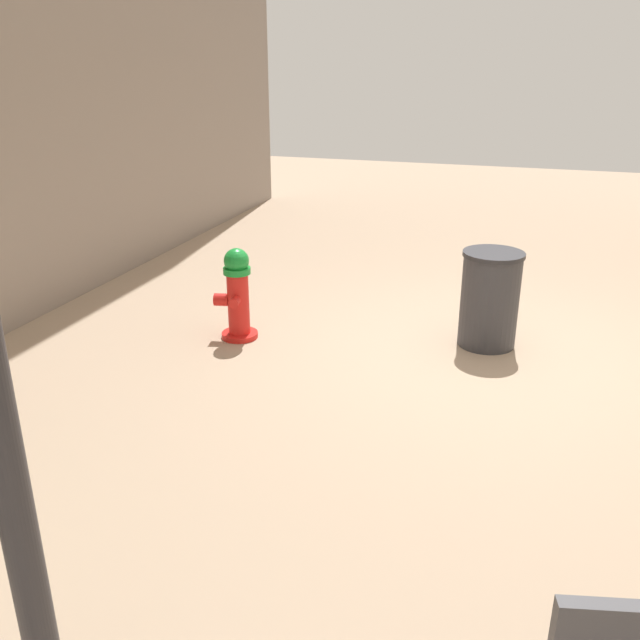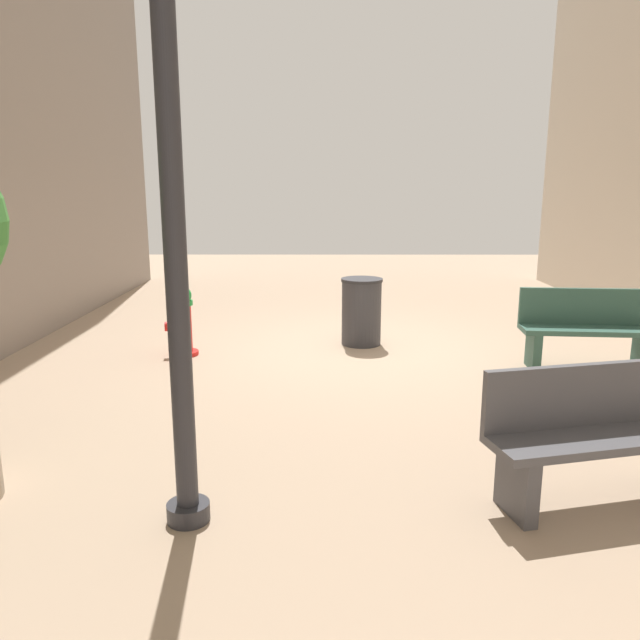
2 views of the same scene
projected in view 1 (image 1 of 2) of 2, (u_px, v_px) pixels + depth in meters
The scene contains 3 objects.
ground_plane at pixel (478, 356), 6.33m from camera, with size 23.40×23.40×0.00m, color tan.
fire_hydrant at pixel (237, 294), 6.58m from camera, with size 0.42×0.44×0.90m.
trash_bin at pixel (490, 299), 6.42m from camera, with size 0.57×0.57×0.92m.
Camera 1 is at (-0.37, 5.95, 2.62)m, focal length 38.33 mm.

